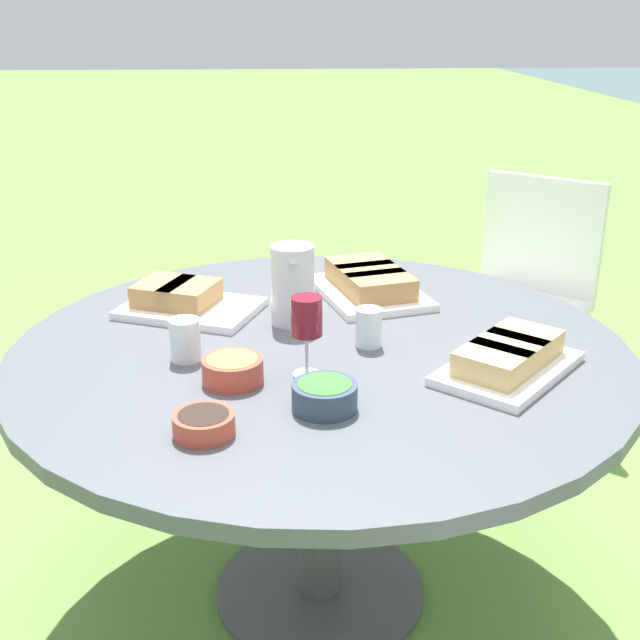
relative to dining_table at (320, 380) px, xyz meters
The scene contains 13 objects.
ground_plane 0.62m from the dining_table, ahead, with size 40.00×40.00×0.00m, color #668E42.
dining_table is the anchor object (origin of this frame).
chair_near_right 1.24m from the dining_table, 139.97° to the left, with size 0.60×0.61×0.89m.
water_pitcher 0.25m from the dining_table, 157.81° to the right, with size 0.12×0.11×0.20m.
wine_glass 0.28m from the dining_table, 12.81° to the right, with size 0.07×0.07×0.18m.
platter_bread_main 0.39m from the dining_table, 154.58° to the left, with size 0.40×0.33×0.08m.
platter_charcuterie 0.43m from the dining_table, 125.49° to the right, with size 0.34×0.40×0.08m.
platter_sandwich_side 0.45m from the dining_table, 64.76° to the left, with size 0.39×0.38×0.07m.
bowl_fries 0.30m from the dining_table, 45.78° to the right, with size 0.13×0.13×0.05m.
bowl_salad 0.35m from the dining_table, ahead, with size 0.13×0.13×0.05m.
bowl_olives 0.49m from the dining_table, 30.33° to the right, with size 0.11×0.11×0.04m.
cup_water_near 0.34m from the dining_table, 77.32° to the right, with size 0.07×0.07×0.10m.
cup_water_far 0.18m from the dining_table, 81.66° to the left, with size 0.06×0.06×0.09m.
Camera 1 is at (1.71, -0.11, 1.44)m, focal length 45.00 mm.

